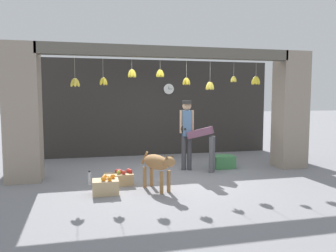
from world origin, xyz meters
TOP-DOWN VIEW (x-y plane):
  - ground_plane at (0.00, 0.00)m, footprint 60.00×60.00m
  - shop_back_wall at (0.00, 2.81)m, footprint 7.56×0.12m
  - shop_pillar_left at (-3.13, 0.30)m, footprint 0.70×0.60m
  - shop_pillar_right at (3.13, 0.30)m, footprint 0.70×0.60m
  - storefront_awning at (0.02, 0.12)m, footprint 5.66×0.32m
  - dog at (-0.53, -1.02)m, footprint 0.59×0.96m
  - shopkeeper at (0.49, 0.52)m, footprint 0.34×0.28m
  - worker_stooping at (0.80, 0.29)m, footprint 0.76×0.60m
  - fruit_crate_oranges at (-1.51, -1.05)m, footprint 0.47×0.36m
  - fruit_crate_apples at (-1.22, -0.47)m, footprint 0.58×0.32m
  - produce_box_green at (1.45, 0.54)m, footprint 0.52×0.40m
  - water_bottle at (-1.80, -0.31)m, footprint 0.07×0.07m
  - wall_clock at (0.57, 2.73)m, footprint 0.33×0.03m

SIDE VIEW (x-z plane):
  - ground_plane at x=0.00m, z-range 0.00..0.00m
  - fruit_crate_apples at x=-1.22m, z-range -0.02..0.28m
  - water_bottle at x=-1.80m, z-range -0.01..0.27m
  - fruit_crate_oranges at x=-1.51m, z-range -0.03..0.31m
  - produce_box_green at x=1.45m, z-range 0.00..0.31m
  - dog at x=-0.53m, z-range 0.14..0.88m
  - worker_stooping at x=0.80m, z-range 0.19..1.30m
  - shopkeeper at x=0.49m, z-range 0.16..1.84m
  - shop_back_wall at x=0.00m, z-range 0.00..2.88m
  - shop_pillar_left at x=-3.13m, z-range 0.00..2.88m
  - shop_pillar_right at x=3.13m, z-range 0.00..2.88m
  - wall_clock at x=0.57m, z-range 1.85..2.18m
  - storefront_awning at x=0.02m, z-range 2.21..3.18m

